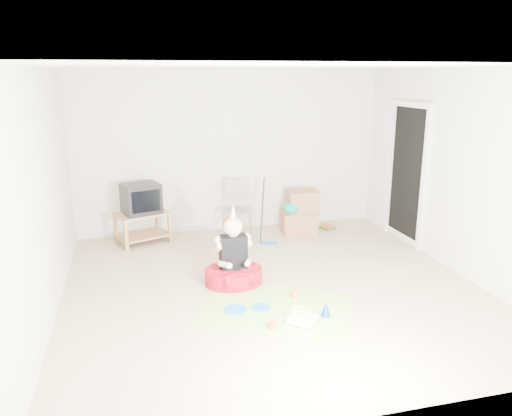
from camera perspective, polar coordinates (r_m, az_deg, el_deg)
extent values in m
plane|color=tan|center=(6.20, 1.83, -8.94)|extent=(5.00, 5.00, 0.00)
cube|color=black|center=(7.92, 16.95, 3.54)|extent=(0.02, 0.90, 2.05)
cube|color=#A06E48|center=(7.78, -12.90, -0.65)|extent=(0.89, 0.73, 0.03)
cube|color=#A06E48|center=(7.88, -12.75, -3.05)|extent=(0.89, 0.73, 0.03)
cube|color=#A06E48|center=(7.53, -14.63, -3.07)|extent=(0.06, 0.06, 0.48)
cube|color=#A06E48|center=(7.79, -9.82, -2.17)|extent=(0.06, 0.06, 0.48)
cube|color=#A06E48|center=(7.91, -15.74, -2.28)|extent=(0.06, 0.06, 0.48)
cube|color=#A06E48|center=(8.16, -11.12, -1.45)|extent=(0.06, 0.06, 0.48)
cube|color=black|center=(7.72, -13.00, 1.08)|extent=(0.64, 0.58, 0.46)
cube|color=#94959A|center=(7.80, -2.11, -0.30)|extent=(0.52, 0.51, 0.03)
cylinder|color=#94959A|center=(7.82, -3.50, -0.17)|extent=(0.02, 0.02, 0.93)
cylinder|color=#94959A|center=(7.79, -0.71, -0.21)|extent=(0.02, 0.02, 0.93)
cube|color=#976849|center=(8.16, 4.94, -1.64)|extent=(0.59, 0.48, 0.36)
cube|color=#976849|center=(8.11, 5.29, 0.80)|extent=(0.50, 0.41, 0.34)
ellipsoid|color=#0C887E|center=(7.93, 4.10, -0.04)|extent=(0.24, 0.17, 0.19)
cube|color=blue|center=(7.65, 1.45, -4.06)|extent=(0.26, 0.18, 0.03)
cylinder|color=black|center=(7.50, 1.48, -0.53)|extent=(0.16, 0.31, 0.96)
cube|color=#226734|center=(8.48, 8.20, -2.26)|extent=(0.25, 0.28, 0.03)
cube|color=#AF4F25|center=(8.47, 8.20, -2.10)|extent=(0.25, 0.28, 0.02)
cylinder|color=#A50F1F|center=(6.25, -2.57, -7.77)|extent=(0.74, 0.74, 0.19)
cube|color=black|center=(6.14, -2.61, -5.08)|extent=(0.33, 0.20, 0.43)
sphere|color=#FEBFA9|center=(6.03, -2.64, -2.15)|extent=(0.24, 0.24, 0.23)
cone|color=silver|center=(5.97, -2.67, -0.32)|extent=(0.12, 0.12, 0.17)
cube|color=#DB2E73|center=(5.65, 2.21, -11.43)|extent=(1.98, 1.76, 0.01)
cube|color=white|center=(5.35, 5.29, -12.62)|extent=(0.36, 0.35, 0.07)
cube|color=green|center=(5.37, 5.28, -12.91)|extent=(0.36, 0.35, 0.01)
cylinder|color=beige|center=(5.32, 4.13, -11.95)|extent=(0.01, 0.01, 0.07)
cylinder|color=beige|center=(5.30, 4.52, -12.03)|extent=(0.01, 0.01, 0.07)
cylinder|color=beige|center=(5.29, 4.92, -12.12)|extent=(0.01, 0.01, 0.07)
cylinder|color=beige|center=(5.28, 5.32, -12.20)|extent=(0.01, 0.01, 0.07)
cylinder|color=beige|center=(5.26, 5.72, -12.28)|extent=(0.01, 0.01, 0.07)
cylinder|color=beige|center=(5.25, 6.12, -12.36)|extent=(0.01, 0.01, 0.07)
cylinder|color=beige|center=(5.39, 4.51, -11.56)|extent=(0.01, 0.01, 0.07)
cylinder|color=beige|center=(5.38, 4.90, -11.64)|extent=(0.01, 0.01, 0.07)
cylinder|color=beige|center=(5.36, 5.29, -11.72)|extent=(0.01, 0.01, 0.07)
cylinder|color=beige|center=(5.35, 5.69, -11.80)|extent=(0.01, 0.01, 0.07)
cylinder|color=beige|center=(5.34, 6.08, -11.88)|extent=(0.01, 0.01, 0.07)
cylinder|color=blue|center=(5.66, 0.56, -11.27)|extent=(0.26, 0.26, 0.01)
cylinder|color=blue|center=(5.61, -2.32, -11.52)|extent=(0.34, 0.34, 0.01)
cylinder|color=orange|center=(5.90, 4.42, -9.77)|extent=(0.09, 0.09, 0.09)
cylinder|color=orange|center=(5.22, 1.91, -13.21)|extent=(0.08, 0.08, 0.09)
cone|color=blue|center=(5.51, 7.99, -11.35)|extent=(0.15, 0.15, 0.16)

